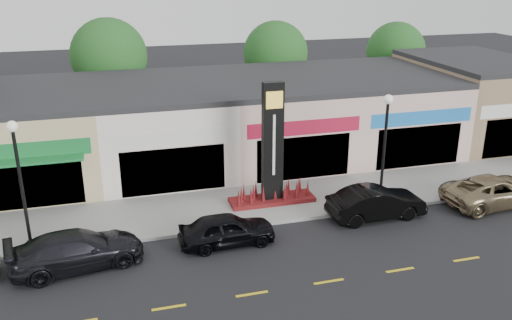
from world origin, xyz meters
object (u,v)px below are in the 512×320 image
at_px(pylon_sign, 272,161).
at_px(car_black_conv, 376,203).
at_px(car_dark_sedan, 77,250).
at_px(car_black_sedan, 227,230).
at_px(lamp_east_near, 385,139).
at_px(car_gold_suv, 495,191).
at_px(lamp_west_near, 20,173).

relative_size(pylon_sign, car_black_conv, 1.31).
xyz_separation_m(car_dark_sedan, car_black_sedan, (6.05, 0.19, -0.05)).
distance_m(car_dark_sedan, car_black_sedan, 6.05).
bearing_deg(lamp_east_near, car_black_sedan, -168.40).
relative_size(lamp_east_near, car_black_conv, 1.19).
distance_m(lamp_east_near, car_dark_sedan, 14.47).
xyz_separation_m(pylon_sign, car_black_sedan, (-3.04, -3.35, -1.58)).
relative_size(car_black_sedan, car_gold_suv, 0.77).
distance_m(pylon_sign, car_gold_suv, 11.07).
relative_size(lamp_east_near, car_black_sedan, 1.34).
bearing_deg(car_dark_sedan, lamp_east_near, -92.32).
xyz_separation_m(pylon_sign, car_dark_sedan, (-9.09, -3.54, -1.53)).
height_order(car_black_sedan, car_gold_suv, car_gold_suv).
relative_size(car_dark_sedan, car_gold_suv, 0.97).
bearing_deg(lamp_west_near, pylon_sign, 8.77).
bearing_deg(lamp_east_near, lamp_west_near, 180.00).
height_order(car_dark_sedan, car_black_sedan, car_dark_sedan).
bearing_deg(car_black_sedan, lamp_east_near, -79.88).
relative_size(lamp_west_near, car_dark_sedan, 1.07).
bearing_deg(pylon_sign, lamp_east_near, -18.75).
distance_m(pylon_sign, car_black_conv, 5.27).
bearing_deg(car_black_sedan, car_black_conv, -86.77).
relative_size(car_black_sedan, car_black_conv, 0.89).
xyz_separation_m(car_dark_sedan, car_gold_suv, (19.64, 0.58, -0.01)).
bearing_deg(car_dark_sedan, car_black_sedan, -97.97).
height_order(car_black_conv, car_gold_suv, car_black_conv).
height_order(lamp_west_near, pylon_sign, pylon_sign).
bearing_deg(car_gold_suv, car_black_sedan, 88.39).
distance_m(lamp_west_near, car_gold_suv, 21.76).
bearing_deg(car_dark_sedan, lamp_west_near, 36.31).
bearing_deg(car_black_conv, car_dark_sedan, 92.21).
relative_size(car_dark_sedan, car_black_sedan, 1.26).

